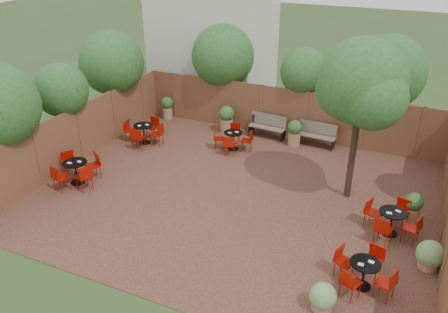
% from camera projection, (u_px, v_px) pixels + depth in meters
% --- Properties ---
extents(ground, '(80.00, 80.00, 0.00)m').
position_uv_depth(ground, '(235.00, 195.00, 14.42)').
color(ground, '#354F23').
rests_on(ground, ground).
extents(courtyard_paving, '(12.00, 10.00, 0.02)m').
position_uv_depth(courtyard_paving, '(235.00, 195.00, 14.42)').
color(courtyard_paving, '#3C1D18').
rests_on(courtyard_paving, ground).
extents(fence_back, '(12.00, 0.08, 2.00)m').
position_uv_depth(fence_back, '(285.00, 113.00, 18.04)').
color(fence_back, brown).
rests_on(fence_back, ground).
extents(fence_left, '(0.08, 10.00, 2.00)m').
position_uv_depth(fence_left, '(79.00, 134.00, 16.18)').
color(fence_left, brown).
rests_on(fence_left, ground).
extents(neighbour_building, '(5.00, 4.00, 8.00)m').
position_uv_depth(neighbour_building, '(214.00, 14.00, 20.79)').
color(neighbour_building, beige).
rests_on(neighbour_building, ground).
extents(overhang_foliage, '(15.51, 10.99, 2.77)m').
position_uv_depth(overhang_foliage, '(212.00, 76.00, 16.46)').
color(overhang_foliage, '#24581C').
rests_on(overhang_foliage, ground).
extents(courtyard_tree, '(2.68, 2.58, 4.94)m').
position_uv_depth(courtyard_tree, '(362.00, 87.00, 12.75)').
color(courtyard_tree, black).
rests_on(courtyard_tree, courtyard_paving).
extents(park_bench_left, '(1.51, 0.59, 0.91)m').
position_uv_depth(park_bench_left, '(268.00, 126.00, 18.17)').
color(park_bench_left, brown).
rests_on(park_bench_left, courtyard_paving).
extents(park_bench_right, '(1.48, 0.55, 0.90)m').
position_uv_depth(park_bench_right, '(317.00, 134.00, 17.44)').
color(park_bench_right, brown).
rests_on(park_bench_right, courtyard_paving).
extents(bistro_tables, '(11.23, 7.02, 0.88)m').
position_uv_depth(bistro_tables, '(215.00, 176.00, 14.62)').
color(bistro_tables, black).
rests_on(bistro_tables, courtyard_paving).
extents(planters, '(10.87, 4.55, 1.12)m').
position_uv_depth(planters, '(256.00, 132.00, 17.42)').
color(planters, '#9E6B4F').
rests_on(planters, courtyard_paving).
extents(low_shrubs, '(2.71, 4.04, 0.74)m').
position_uv_depth(low_shrubs, '(395.00, 297.00, 9.93)').
color(low_shrubs, '#9E6B4F').
rests_on(low_shrubs, courtyard_paving).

